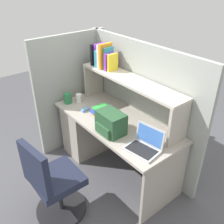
{
  "coord_description": "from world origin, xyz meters",
  "views": [
    {
      "loc": [
        1.87,
        -1.55,
        2.24
      ],
      "look_at": [
        0.0,
        -0.05,
        0.85
      ],
      "focal_mm": 40.4,
      "sensor_mm": 36.0,
      "label": 1
    }
  ],
  "objects": [
    {
      "name": "ground_plane",
      "position": [
        0.0,
        0.0,
        0.0
      ],
      "size": [
        8.0,
        8.0,
        0.0
      ],
      "primitive_type": "plane",
      "color": "#4C4C51"
    },
    {
      "name": "desk",
      "position": [
        -0.39,
        0.0,
        0.4
      ],
      "size": [
        1.6,
        0.7,
        0.73
      ],
      "color": "#AAA093",
      "rests_on": "ground_plane"
    },
    {
      "name": "reference_books_on_shelf",
      "position": [
        -0.47,
        0.2,
        1.31
      ],
      "size": [
        0.33,
        0.18,
        0.3
      ],
      "color": "black",
      "rests_on": "overhead_hutch"
    },
    {
      "name": "office_chair",
      "position": [
        0.14,
        -0.9,
        0.39
      ],
      "size": [
        0.52,
        0.52,
        0.93
      ],
      "rotation": [
        0.0,
        0.0,
        3.27
      ],
      "color": "black",
      "rests_on": "ground_plane"
    },
    {
      "name": "laptop",
      "position": [
        0.58,
        -0.12,
        0.78
      ],
      "size": [
        0.34,
        0.29,
        0.22
      ],
      "color": "#B7BABF",
      "rests_on": "desk"
    },
    {
      "name": "cubicle_partition_rear",
      "position": [
        0.0,
        0.38,
        0.78
      ],
      "size": [
        1.84,
        0.05,
        1.55
      ],
      "primitive_type": "cube",
      "color": "#939991",
      "rests_on": "ground_plane"
    },
    {
      "name": "snack_canister",
      "position": [
        -0.69,
        -0.21,
        0.8
      ],
      "size": [
        0.1,
        0.1,
        0.13
      ],
      "primitive_type": "cylinder",
      "color": "#26723F",
      "rests_on": "desk"
    },
    {
      "name": "overhead_hutch",
      "position": [
        0.0,
        0.2,
        1.08
      ],
      "size": [
        1.44,
        0.28,
        0.45
      ],
      "color": "#B3A99C",
      "rests_on": "desk"
    },
    {
      "name": "cubicle_partition_left",
      "position": [
        -0.85,
        -0.05,
        0.78
      ],
      "size": [
        0.05,
        1.06,
        1.55
      ],
      "primitive_type": "cube",
      "color": "#939991",
      "rests_on": "ground_plane"
    },
    {
      "name": "backpack",
      "position": [
        0.16,
        -0.2,
        0.84
      ],
      "size": [
        0.3,
        0.23,
        0.23
      ],
      "color": "#264C2D",
      "rests_on": "desk"
    },
    {
      "name": "paper_cup",
      "position": [
        -0.64,
        -0.09,
        0.78
      ],
      "size": [
        0.08,
        0.08,
        0.11
      ],
      "primitive_type": "cylinder",
      "color": "white",
      "rests_on": "desk"
    },
    {
      "name": "desk_book_stack",
      "position": [
        -0.15,
        -0.06,
        0.78
      ],
      "size": [
        0.26,
        0.2,
        0.1
      ],
      "color": "orange",
      "rests_on": "desk"
    },
    {
      "name": "computer_mouse",
      "position": [
        -0.39,
        -0.16,
        0.75
      ],
      "size": [
        0.07,
        0.11,
        0.03
      ],
      "primitive_type": "cube",
      "rotation": [
        0.0,
        0.0,
        0.06
      ],
      "color": "#7299C6",
      "rests_on": "desk"
    }
  ]
}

